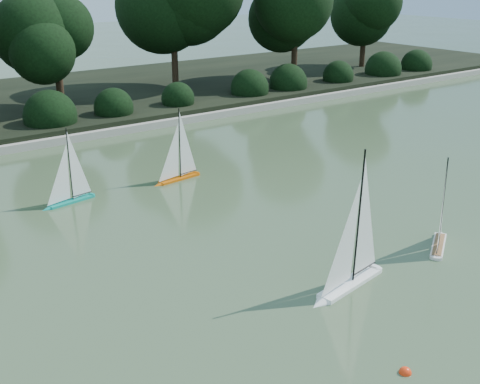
{
  "coord_description": "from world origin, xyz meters",
  "views": [
    {
      "loc": [
        -4.68,
        -4.4,
        3.83
      ],
      "look_at": [
        0.33,
        2.36,
        0.7
      ],
      "focal_mm": 45.0,
      "sensor_mm": 36.0,
      "label": 1
    }
  ],
  "objects_px": {
    "sailboat_white_a": "(347,267)",
    "sailboat_teal": "(66,192)",
    "race_buoy": "(405,373)",
    "sailboat_white_b": "(440,231)",
    "sailboat_orange": "(175,169)"
  },
  "relations": [
    {
      "from": "sailboat_white_a",
      "to": "sailboat_teal",
      "type": "height_order",
      "value": "sailboat_white_a"
    },
    {
      "from": "race_buoy",
      "to": "sailboat_teal",
      "type": "bearing_deg",
      "value": 98.51
    },
    {
      "from": "sailboat_teal",
      "to": "race_buoy",
      "type": "bearing_deg",
      "value": -81.49
    },
    {
      "from": "sailboat_white_b",
      "to": "sailboat_orange",
      "type": "bearing_deg",
      "value": 108.96
    },
    {
      "from": "sailboat_white_a",
      "to": "sailboat_teal",
      "type": "distance_m",
      "value": 5.26
    },
    {
      "from": "race_buoy",
      "to": "sailboat_white_a",
      "type": "bearing_deg",
      "value": 64.14
    },
    {
      "from": "sailboat_white_a",
      "to": "race_buoy",
      "type": "relative_size",
      "value": 15.05
    },
    {
      "from": "sailboat_orange",
      "to": "sailboat_white_b",
      "type": "bearing_deg",
      "value": -71.04
    },
    {
      "from": "sailboat_white_a",
      "to": "race_buoy",
      "type": "height_order",
      "value": "sailboat_white_a"
    },
    {
      "from": "sailboat_teal",
      "to": "race_buoy",
      "type": "relative_size",
      "value": 10.94
    },
    {
      "from": "race_buoy",
      "to": "sailboat_orange",
      "type": "bearing_deg",
      "value": 79.82
    },
    {
      "from": "sailboat_white_b",
      "to": "sailboat_teal",
      "type": "bearing_deg",
      "value": 127.83
    },
    {
      "from": "sailboat_white_b",
      "to": "sailboat_teal",
      "type": "relative_size",
      "value": 1.04
    },
    {
      "from": "sailboat_orange",
      "to": "race_buoy",
      "type": "relative_size",
      "value": 11.54
    },
    {
      "from": "sailboat_orange",
      "to": "race_buoy",
      "type": "xyz_separation_m",
      "value": [
        -1.16,
        -6.46,
        -0.23
      ]
    }
  ]
}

